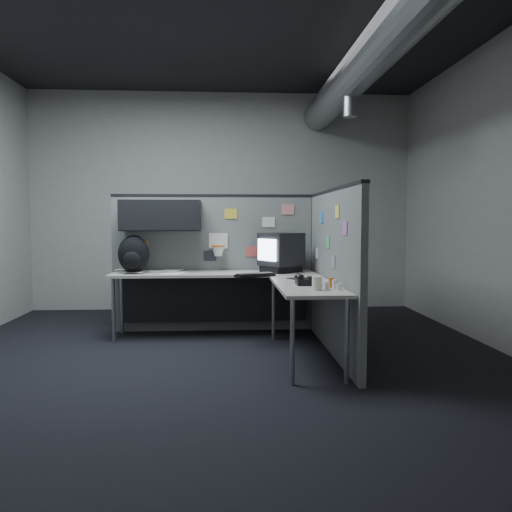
{
  "coord_description": "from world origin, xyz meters",
  "views": [
    {
      "loc": [
        0.02,
        -4.67,
        1.31
      ],
      "look_at": [
        0.34,
        0.35,
        0.96
      ],
      "focal_mm": 35.0,
      "sensor_mm": 36.0,
      "label": 1
    }
  ],
  "objects": [
    {
      "name": "keyboard",
      "position": [
        0.34,
        0.52,
        0.75
      ],
      "size": [
        0.45,
        0.33,
        0.04
      ],
      "rotation": [
        0.0,
        0.0,
        -0.31
      ],
      "color": "black",
      "rests_on": "desk"
    },
    {
      "name": "desk",
      "position": [
        0.15,
        0.7,
        0.61
      ],
      "size": [
        2.31,
        2.11,
        0.73
      ],
      "color": "#AFAA9E",
      "rests_on": "ground"
    },
    {
      "name": "cup",
      "position": [
        0.8,
        -0.53,
        0.79
      ],
      "size": [
        0.09,
        0.09,
        0.12
      ],
      "primitive_type": "cylinder",
      "rotation": [
        0.0,
        0.0,
        -0.1
      ],
      "color": "beige",
      "rests_on": "desk"
    },
    {
      "name": "bottles",
      "position": [
        0.95,
        -0.46,
        0.77
      ],
      "size": [
        0.14,
        0.19,
        0.09
      ],
      "rotation": [
        0.0,
        0.0,
        -0.23
      ],
      "color": "silver",
      "rests_on": "desk"
    },
    {
      "name": "papers",
      "position": [
        -0.84,
        1.11,
        0.74
      ],
      "size": [
        0.86,
        0.7,
        0.02
      ],
      "rotation": [
        0.0,
        0.0,
        -0.27
      ],
      "color": "white",
      "rests_on": "desk"
    },
    {
      "name": "backpack",
      "position": [
        -1.0,
        0.98,
        0.94
      ],
      "size": [
        0.41,
        0.39,
        0.42
      ],
      "rotation": [
        0.0,
        0.0,
        -0.3
      ],
      "color": "black",
      "rests_on": "desk"
    },
    {
      "name": "partition_right",
      "position": [
        1.1,
        0.22,
        0.82
      ],
      "size": [
        0.07,
        2.23,
        1.63
      ],
      "color": "slate",
      "rests_on": "ground"
    },
    {
      "name": "mouse",
      "position": [
        0.78,
        0.32,
        0.75
      ],
      "size": [
        0.27,
        0.25,
        0.05
      ],
      "rotation": [
        0.0,
        0.0,
        -0.31
      ],
      "color": "black",
      "rests_on": "desk"
    },
    {
      "name": "room",
      "position": [
        0.56,
        0.0,
        2.1
      ],
      "size": [
        5.62,
        5.62,
        3.22
      ],
      "color": "black",
      "rests_on": "ground"
    },
    {
      "name": "partition_back",
      "position": [
        -0.25,
        1.23,
        1.0
      ],
      "size": [
        2.44,
        0.42,
        1.63
      ],
      "color": "slate",
      "rests_on": "ground"
    },
    {
      "name": "monitor",
      "position": [
        0.67,
        0.99,
        0.96
      ],
      "size": [
        0.55,
        0.55,
        0.45
      ],
      "rotation": [
        0.0,
        0.0,
        -0.18
      ],
      "color": "black",
      "rests_on": "desk"
    },
    {
      "name": "phone",
      "position": [
        0.77,
        -0.17,
        0.77
      ],
      "size": [
        0.19,
        0.21,
        0.1
      ],
      "rotation": [
        0.0,
        0.0,
        -0.18
      ],
      "color": "black",
      "rests_on": "desk"
    }
  ]
}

